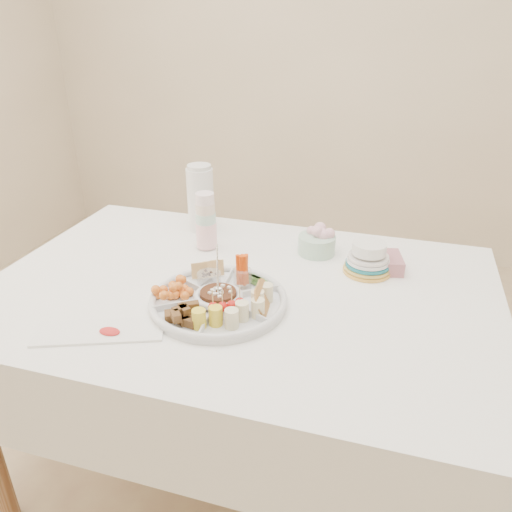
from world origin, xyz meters
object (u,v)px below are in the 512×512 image
(dining_table, at_px, (241,385))
(party_tray, at_px, (218,299))
(plate_stack, at_px, (368,258))
(thermos, at_px, (201,197))

(dining_table, relative_size, party_tray, 4.00)
(party_tray, height_order, plate_stack, plate_stack)
(plate_stack, bearing_deg, party_tray, -139.54)
(thermos, bearing_deg, plate_stack, -15.30)
(party_tray, relative_size, plate_stack, 2.51)
(party_tray, xyz_separation_m, plate_stack, (0.38, 0.32, 0.03))
(party_tray, bearing_deg, plate_stack, 40.46)
(party_tray, bearing_deg, thermos, 117.03)
(thermos, bearing_deg, dining_table, -54.03)
(dining_table, xyz_separation_m, plate_stack, (0.36, 0.21, 0.43))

